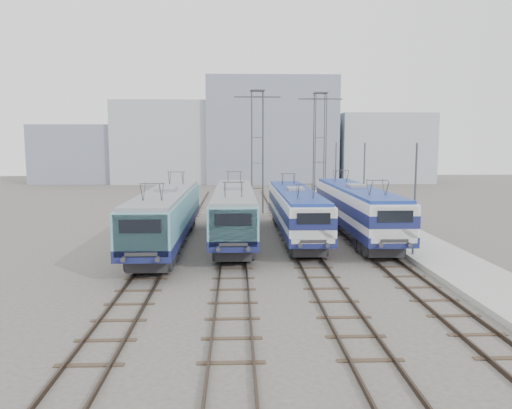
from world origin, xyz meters
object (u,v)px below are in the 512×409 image
object	(u,v)px
mast_front	(415,202)
mast_mid	(364,185)
mast_rear	(336,175)
locomotive_center_right	(296,208)
locomotive_center_left	(234,209)
locomotive_far_left	(167,213)
locomotive_far_right	(356,206)
catenary_tower_west	(257,146)
catenary_tower_east	(320,146)

from	to	relation	value
mast_front	mast_mid	bearing A→B (deg)	90.00
mast_mid	mast_rear	bearing A→B (deg)	90.00
locomotive_center_right	locomotive_center_left	bearing A→B (deg)	-171.90
locomotive_far_left	mast_rear	bearing A→B (deg)	52.51
mast_mid	locomotive_far_right	bearing A→B (deg)	-109.84
locomotive_center_right	locomotive_far_left	bearing A→B (deg)	-162.85
catenary_tower_west	mast_front	xyz separation A→B (m)	(8.60, -20.00, -3.14)
locomotive_center_right	catenary_tower_west	distance (m)	14.13
catenary_tower_west	catenary_tower_east	distance (m)	6.80
locomotive_far_left	mast_front	distance (m)	15.90
locomotive_far_right	mast_rear	xyz separation A→B (m)	(1.85, 17.13, 1.15)
locomotive_far_right	mast_mid	world-z (taller)	mast_mid
mast_front	catenary_tower_east	bearing A→B (deg)	95.45
locomotive_center_left	locomotive_far_right	size ratio (longest dim) A/B	0.99
mast_front	locomotive_center_right	bearing A→B (deg)	133.18
catenary_tower_east	mast_mid	distance (m)	10.69
locomotive_far_left	mast_rear	xyz separation A→B (m)	(15.35, 20.01, 1.18)
locomotive_center_left	catenary_tower_west	world-z (taller)	catenary_tower_west
locomotive_center_right	mast_front	world-z (taller)	mast_front
locomotive_center_right	locomotive_far_right	bearing A→B (deg)	1.35
locomotive_far_left	locomotive_center_right	bearing A→B (deg)	17.15
locomotive_far_left	locomotive_center_left	xyz separation A→B (m)	(4.50, 2.14, -0.05)
locomotive_far_left	mast_front	bearing A→B (deg)	-14.56
locomotive_center_left	catenary_tower_east	world-z (taller)	catenary_tower_east
catenary_tower_west	mast_mid	bearing A→B (deg)	-42.93
mast_mid	mast_rear	world-z (taller)	same
locomotive_center_left	locomotive_center_right	xyz separation A→B (m)	(4.50, 0.64, -0.04)
catenary_tower_west	mast_mid	world-z (taller)	catenary_tower_west
locomotive_far_left	catenary_tower_east	xyz separation A→B (m)	(13.25, 18.01, 4.32)
mast_front	mast_rear	bearing A→B (deg)	90.00
locomotive_center_right	catenary_tower_east	size ratio (longest dim) A/B	1.45
locomotive_far_left	mast_rear	size ratio (longest dim) A/B	2.67
locomotive_center_left	locomotive_far_right	distance (m)	9.03
mast_rear	mast_front	bearing A→B (deg)	-90.00
locomotive_far_left	catenary_tower_east	size ratio (longest dim) A/B	1.56
locomotive_far_left	mast_rear	distance (m)	25.25
locomotive_far_right	mast_front	bearing A→B (deg)	-74.93
mast_rear	locomotive_center_left	bearing A→B (deg)	-121.26
locomotive_center_left	mast_front	bearing A→B (deg)	-29.45
locomotive_center_right	mast_front	xyz separation A→B (m)	(6.35, -6.77, 1.27)
locomotive_far_right	mast_mid	xyz separation A→B (m)	(1.85, 5.13, 1.15)
catenary_tower_east	mast_front	size ratio (longest dim) A/B	1.71
locomotive_center_left	locomotive_center_right	size ratio (longest dim) A/B	1.05
locomotive_far_left	locomotive_far_right	size ratio (longest dim) A/B	1.01
locomotive_far_left	catenary_tower_west	xyz separation A→B (m)	(6.75, 16.01, 4.32)
catenary_tower_west	mast_rear	bearing A→B (deg)	24.94
locomotive_center_right	locomotive_far_right	distance (m)	4.50
locomotive_far_right	catenary_tower_west	world-z (taller)	catenary_tower_west
locomotive_far_right	mast_front	xyz separation A→B (m)	(1.85, -6.87, 1.15)
locomotive_far_left	mast_mid	xyz separation A→B (m)	(15.35, 8.01, 1.18)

